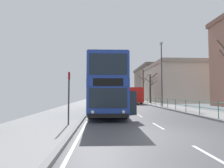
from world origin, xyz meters
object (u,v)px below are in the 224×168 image
at_px(bus_stop_sign_near, 69,92).
at_px(street_lamp_far_side, 162,69).
at_px(bare_tree_far_01, 151,87).
at_px(background_building_00, 176,84).
at_px(bare_tree_far_00, 143,85).
at_px(background_building_01, 162,84).
at_px(double_decker_bus_main, 107,88).
at_px(background_bus_far_lane, 132,95).

distance_m(bus_stop_sign_near, street_lamp_far_side, 17.02).
xyz_separation_m(bare_tree_far_01, background_building_00, (8.14, 8.09, 1.17)).
bearing_deg(background_building_00, bare_tree_far_00, -160.01).
relative_size(bus_stop_sign_near, background_building_01, 0.15).
bearing_deg(background_building_01, bus_stop_sign_near, -114.30).
distance_m(bare_tree_far_00, background_building_01, 18.57).
relative_size(double_decker_bus_main, street_lamp_far_side, 1.38).
relative_size(double_decker_bus_main, bus_stop_sign_near, 4.25).
height_order(bus_stop_sign_near, background_building_00, background_building_00).
distance_m(background_bus_far_lane, street_lamp_far_side, 12.36).
xyz_separation_m(bare_tree_far_00, bare_tree_far_01, (0.21, -5.05, -0.74)).
bearing_deg(bare_tree_far_00, background_bus_far_lane, -136.86).
xyz_separation_m(double_decker_bus_main, background_building_00, (16.53, 24.38, 1.87)).
relative_size(double_decker_bus_main, bare_tree_far_00, 1.66).
height_order(street_lamp_far_side, background_building_00, street_lamp_far_side).
distance_m(double_decker_bus_main, bare_tree_far_00, 22.89).
bearing_deg(street_lamp_far_side, bare_tree_far_00, 86.68).
bearing_deg(background_building_00, bus_stop_sign_near, -121.03).
distance_m(bare_tree_far_01, background_building_00, 11.54).
bearing_deg(bare_tree_far_00, bare_tree_far_01, -87.58).
relative_size(bare_tree_far_00, bare_tree_far_01, 1.28).
bearing_deg(background_bus_far_lane, bare_tree_far_01, -36.68).
distance_m(street_lamp_far_side, bare_tree_far_01, 9.64).
height_order(street_lamp_far_side, bare_tree_far_00, street_lamp_far_side).
xyz_separation_m(bus_stop_sign_near, background_building_00, (18.76, 31.18, 2.37)).
distance_m(double_decker_bus_main, bare_tree_far_01, 18.33).
distance_m(double_decker_bus_main, bus_stop_sign_near, 7.18).
xyz_separation_m(bus_stop_sign_near, bare_tree_far_01, (10.62, 23.09, 1.20)).
distance_m(bus_stop_sign_near, background_building_01, 48.45).
bearing_deg(bus_stop_sign_near, background_building_00, 58.97).
height_order(bus_stop_sign_near, bare_tree_far_00, bare_tree_far_00).
bearing_deg(street_lamp_far_side, background_building_01, 71.21).
relative_size(double_decker_bus_main, background_building_01, 0.64).
height_order(bus_stop_sign_near, street_lamp_far_side, street_lamp_far_side).
distance_m(double_decker_bus_main, background_building_00, 29.51).
relative_size(background_bus_far_lane, background_building_01, 0.52).
height_order(background_bus_far_lane, background_building_00, background_building_00).
height_order(double_decker_bus_main, background_bus_far_lane, double_decker_bus_main).
bearing_deg(background_bus_far_lane, bare_tree_far_00, 43.14).
distance_m(street_lamp_far_side, bare_tree_far_00, 14.50).
bearing_deg(background_building_01, background_building_00, -95.04).
bearing_deg(street_lamp_far_side, double_decker_bus_main, -136.72).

